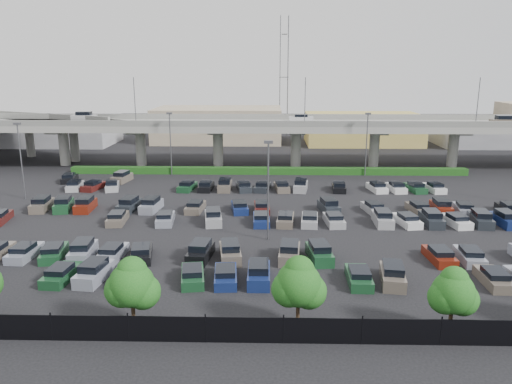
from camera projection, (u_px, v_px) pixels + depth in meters
ground at (268, 217)px, 59.30m from camera, size 280.00×280.00×0.00m
overpass at (267, 127)px, 88.68m from camera, size 150.00×13.00×15.80m
on_ramp at (10, 121)px, 100.59m from camera, size 50.93×30.13×8.80m
hedge at (268, 171)px, 83.43m from camera, size 66.00×1.60×1.10m
fence at (267, 330)px, 31.92m from camera, size 70.00×0.10×2.00m
tree_row at (279, 283)px, 32.70m from camera, size 65.07×3.66×5.94m
parked_cars at (269, 221)px, 55.80m from camera, size 63.06×41.66×1.67m
light_poles at (234, 162)px, 59.83m from camera, size 66.90×48.38×10.30m
distant_buildings at (320, 127)px, 118.09m from camera, size 138.00×24.00×9.00m
comm_tower at (284, 75)px, 127.24m from camera, size 2.40×2.40×30.00m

